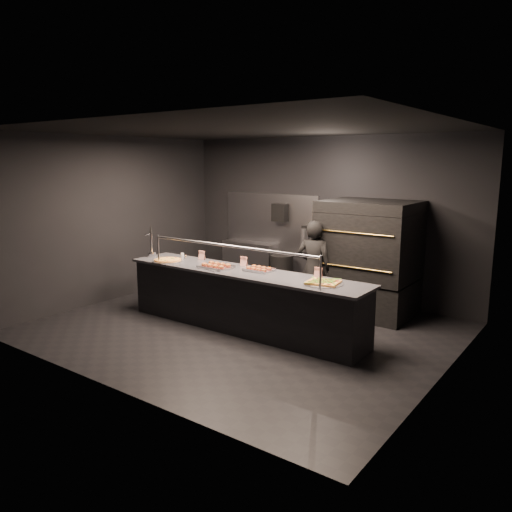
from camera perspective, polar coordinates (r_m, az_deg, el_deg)
name	(u,v)px	position (r m, az deg, el deg)	size (l,w,h in m)	color
room	(243,232)	(7.49, -1.50, 2.71)	(6.04, 6.00, 3.00)	black
service_counter	(243,300)	(7.66, -1.55, -5.02)	(4.10, 0.78, 1.37)	black
pizza_oven	(369,257)	(8.55, 12.74, -0.14)	(1.50, 1.23, 1.91)	black
prep_shelf	(250,263)	(10.40, -0.70, -0.84)	(1.20, 0.35, 0.90)	#99999E
towel_dispenser	(280,212)	(9.88, 2.79, 5.00)	(0.30, 0.20, 0.35)	black
fire_extinguisher	(304,239)	(9.67, 5.52, 1.90)	(0.14, 0.14, 0.51)	#B2B2B7
beer_tap	(151,248)	(8.79, -11.86, 0.95)	(0.15, 0.21, 0.56)	silver
round_pizza	(168,260)	(8.39, -10.05, -0.46)	(0.51, 0.51, 0.03)	silver
slider_tray_a	(216,266)	(7.75, -4.58, -1.14)	(0.59, 0.51, 0.08)	silver
slider_tray_b	(259,269)	(7.52, 0.33, -1.52)	(0.43, 0.32, 0.07)	silver
square_pizza	(323,283)	(6.80, 7.70, -3.02)	(0.53, 0.53, 0.05)	silver
condiment_jar	(184,256)	(8.55, -8.28, -0.01)	(0.14, 0.06, 0.09)	silver
tent_cards	(251,262)	(7.77, -0.54, -0.74)	(2.35, 0.04, 0.15)	white
trash_bin	(281,274)	(9.79, 2.91, -2.04)	(0.45, 0.45, 0.75)	black
worker	(314,269)	(8.28, 6.61, -1.44)	(0.59, 0.39, 1.61)	black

